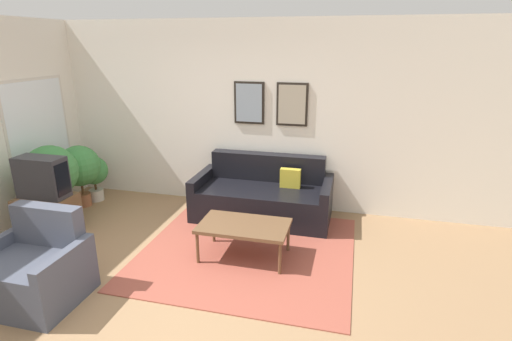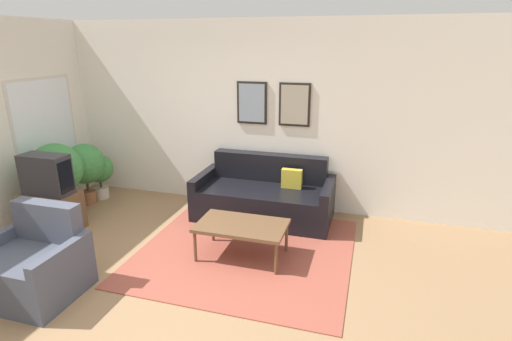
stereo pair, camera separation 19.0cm
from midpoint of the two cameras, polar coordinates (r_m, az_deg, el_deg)
ground_plane at (r=4.24m, az=-15.60°, el=-17.09°), size 16.00×16.00×0.00m
area_rug at (r=4.86m, az=-2.34°, el=-11.37°), size 2.46×2.35×0.01m
wall_back at (r=5.94m, az=-4.35°, el=7.88°), size 8.00×0.09×2.70m
couch at (r=5.63m, az=0.07°, el=-3.80°), size 1.89×0.90×0.85m
coffee_table at (r=4.57m, az=-2.93°, el=-8.09°), size 1.01×0.60×0.42m
tv_stand at (r=5.83m, az=-28.37°, el=-5.71°), size 0.65×0.51×0.52m
tv at (r=5.66m, az=-29.12°, el=-0.85°), size 0.61×0.28×0.52m
armchair at (r=4.51m, az=-30.20°, el=-12.32°), size 0.90×0.76×0.86m
potted_plant_tall at (r=6.09m, az=-28.06°, el=-0.35°), size 0.71×0.71×1.07m
potted_plant_by_window at (r=6.69m, az=-22.93°, el=-0.31°), size 0.43×0.43×0.71m
potted_plant_small at (r=6.49m, az=-24.70°, el=0.42°), size 0.60×0.60×0.94m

